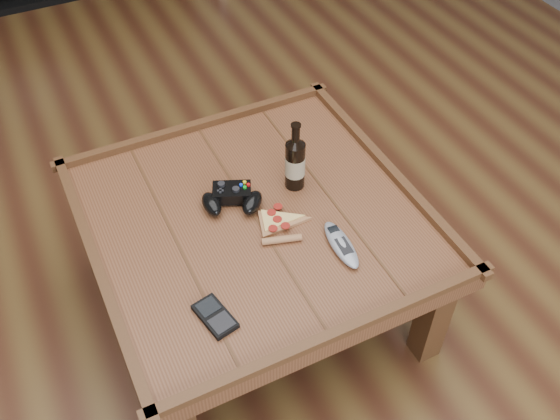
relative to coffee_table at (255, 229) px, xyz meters
name	(u,v)px	position (x,y,z in m)	size (l,w,h in m)	color
ground	(258,302)	(0.00, 0.00, -0.39)	(6.00, 6.00, 0.00)	#402012
coffee_table	(255,229)	(0.00, 0.00, 0.00)	(1.03, 1.03, 0.48)	#552D18
beer_bottle	(295,162)	(0.18, 0.07, 0.16)	(0.06, 0.06, 0.25)	black
game_controller	(232,199)	(-0.04, 0.08, 0.09)	(0.20, 0.18, 0.06)	black
pizza_slice	(278,224)	(0.05, -0.07, 0.07)	(0.19, 0.24, 0.02)	#AF7B4C
smartphone	(215,316)	(-0.25, -0.29, 0.07)	(0.10, 0.14, 0.02)	black
remote_control	(341,244)	(0.18, -0.23, 0.07)	(0.07, 0.20, 0.03)	gray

